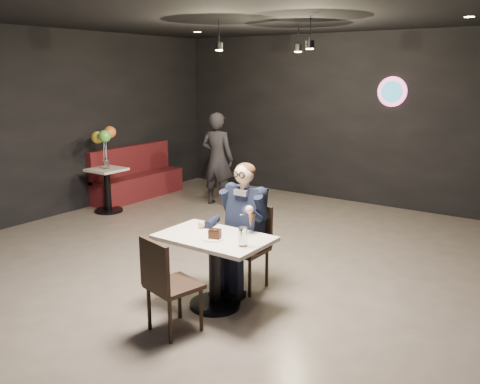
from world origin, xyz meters
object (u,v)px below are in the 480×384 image
Objects in this scene: chair_near at (174,284)px; sundae_glass at (243,237)px; balloon_vase at (106,164)px; passerby at (217,159)px; main_table at (215,272)px; chair_far at (246,248)px; booth_bench at (138,172)px; seated_man at (246,225)px; side_table at (108,192)px.

sundae_glass is at bearing 66.35° from chair_near.
balloon_vase is 0.10× the size of passerby.
main_table is 1.20× the size of chair_far.
chair_near is 5.24m from booth_bench.
booth_bench reaches higher than main_table.
balloon_vase is (-3.68, 1.81, 0.45)m from main_table.
seated_man is (0.00, 1.15, 0.26)m from chair_near.
chair_near is (0.00, -1.15, 0.00)m from chair_far.
booth_bench is (-4.37, 2.88, -0.35)m from sundae_glass.
passerby reaches higher than chair_far.
chair_near reaches higher than main_table.
side_table is 4.28× the size of balloon_vase.
chair_far is at bearing 103.28° from chair_near.
main_table is 0.61m from sundae_glass.
booth_bench is (-3.98, 3.41, 0.03)m from chair_near.
chair_near is 5.14× the size of sundae_glass.
passerby is at bearing 132.04° from seated_man.
chair_far is at bearing -18.89° from side_table.
passerby is (1.22, 1.47, 0.49)m from side_table.
chair_near is 0.47× the size of booth_bench.
booth_bench is 1.05m from side_table.
sundae_glass is 4.40m from passerby.
passerby is (-2.85, 3.35, -0.02)m from sundae_glass.
chair_near is at bearing 111.91° from passerby.
passerby is at bearing 50.23° from side_table.
chair_far is 0.56× the size of passerby.
booth_bench is at bearing 144.77° from main_table.
passerby is at bearing 135.65° from chair_near.
chair_near is 0.64× the size of seated_man.
chair_near is 1.18m from seated_man.
side_table is at bearing -73.30° from booth_bench.
side_table is 0.49m from balloon_vase.
seated_man is 0.87× the size of passerby.
balloon_vase is at bearing 160.05° from chair_near.
side_table is 1.97m from passerby.
chair_far is (0.00, 0.55, 0.09)m from main_table.
side_table is at bearing 161.11° from chair_far.
seated_man is at bearing 90.00° from main_table.
main_table is at bearing 103.28° from chair_near.
main_table is 6.96× the size of balloon_vase.
chair_far is at bearing -29.59° from booth_bench.
chair_far is 1.00× the size of chair_near.
booth_bench reaches higher than chair_far.
passerby reaches higher than side_table.
chair_near is 4.40m from side_table.
seated_man is 0.75m from sundae_glass.
balloon_vase is at bearing 155.17° from sundae_glass.
chair_far is 1.36× the size of side_table.
sundae_glass is (0.39, -0.63, 0.12)m from seated_man.
seated_man is at bearing -18.89° from side_table.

